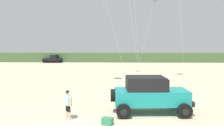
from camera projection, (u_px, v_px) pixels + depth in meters
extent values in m
cube|color=#426038|center=(101.00, 57.00, 60.17)|extent=(90.00, 8.81, 2.41)
cube|color=teal|center=(151.00, 97.00, 13.22)|extent=(4.49, 2.07, 0.90)
cube|color=teal|center=(178.00, 91.00, 13.22)|extent=(1.19, 1.75, 0.12)
cube|color=black|center=(145.00, 83.00, 13.15)|extent=(2.39, 1.88, 0.80)
cube|color=black|center=(165.00, 84.00, 13.17)|extent=(0.19, 1.67, 0.72)
cube|color=black|center=(188.00, 101.00, 13.28)|extent=(0.30, 1.81, 0.28)
cylinder|color=black|center=(113.00, 95.00, 13.17)|extent=(0.34, 0.79, 0.77)
cylinder|color=black|center=(174.00, 102.00, 14.32)|extent=(0.85, 0.34, 0.84)
cylinder|color=black|center=(174.00, 102.00, 14.32)|extent=(0.39, 0.34, 0.38)
cylinder|color=black|center=(185.00, 111.00, 12.27)|extent=(0.85, 0.34, 0.84)
cylinder|color=black|center=(185.00, 111.00, 12.27)|extent=(0.39, 0.34, 0.38)
cylinder|color=black|center=(121.00, 102.00, 14.26)|extent=(0.85, 0.34, 0.84)
cylinder|color=black|center=(121.00, 102.00, 14.26)|extent=(0.39, 0.34, 0.38)
cylinder|color=black|center=(124.00, 111.00, 12.21)|extent=(0.85, 0.34, 0.84)
cylinder|color=black|center=(124.00, 111.00, 12.21)|extent=(0.39, 0.34, 0.38)
cylinder|color=#DBB28E|center=(67.00, 115.00, 12.16)|extent=(0.14, 0.14, 0.49)
cylinder|color=black|center=(67.00, 108.00, 12.13)|extent=(0.15, 0.15, 0.36)
cube|color=silver|center=(68.00, 118.00, 12.20)|extent=(0.26, 0.26, 0.10)
cylinder|color=#DBB28E|center=(69.00, 116.00, 11.99)|extent=(0.14, 0.14, 0.49)
cylinder|color=black|center=(69.00, 109.00, 11.97)|extent=(0.15, 0.15, 0.36)
cube|color=silver|center=(70.00, 119.00, 12.04)|extent=(0.26, 0.26, 0.10)
cube|color=silver|center=(68.00, 100.00, 12.01)|extent=(0.47, 0.47, 0.54)
cylinder|color=#DBB28E|center=(66.00, 100.00, 12.20)|extent=(0.09, 0.09, 0.56)
cylinder|color=silver|center=(66.00, 96.00, 12.19)|extent=(0.11, 0.11, 0.16)
cylinder|color=#DBB28E|center=(70.00, 101.00, 11.83)|extent=(0.09, 0.09, 0.56)
cylinder|color=silver|center=(70.00, 98.00, 11.81)|extent=(0.11, 0.11, 0.16)
cylinder|color=#DBB28E|center=(68.00, 95.00, 11.99)|extent=(0.10, 0.10, 0.08)
sphere|color=#DBB28E|center=(68.00, 92.00, 11.98)|extent=(0.21, 0.21, 0.21)
sphere|color=black|center=(68.00, 92.00, 11.97)|extent=(0.21, 0.21, 0.21)
cube|color=#2D7F51|center=(107.00, 121.00, 11.26)|extent=(0.65, 0.53, 0.38)
cube|color=black|center=(52.00, 60.00, 55.27)|extent=(4.65, 2.02, 0.76)
cube|color=black|center=(54.00, 57.00, 55.18)|extent=(1.65, 1.84, 0.84)
cylinder|color=black|center=(61.00, 61.00, 56.23)|extent=(0.77, 0.28, 0.76)
cylinder|color=black|center=(58.00, 61.00, 54.14)|extent=(0.77, 0.28, 0.76)
cylinder|color=black|center=(47.00, 61.00, 56.46)|extent=(0.77, 0.28, 0.76)
cylinder|color=black|center=(44.00, 61.00, 54.37)|extent=(0.77, 0.28, 0.76)
cylinder|color=silver|center=(131.00, 17.00, 26.05)|extent=(1.69, 5.86, 15.27)
cylinder|color=silver|center=(181.00, 22.00, 22.96)|extent=(0.40, 5.26, 13.27)
cylinder|color=white|center=(103.00, 4.00, 23.10)|extent=(0.05, 0.08, 1.21)
cylinder|color=silver|center=(116.00, 39.00, 21.50)|extent=(2.66, 3.70, 9.55)
cylinder|color=silver|center=(136.00, 29.00, 22.64)|extent=(0.75, 1.53, 11.77)
cylinder|color=orange|center=(153.00, 4.00, 22.06)|extent=(0.05, 0.18, 0.66)
cylinder|color=silver|center=(144.00, 42.00, 21.56)|extent=(2.22, 1.68, 9.03)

